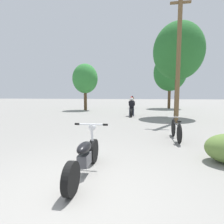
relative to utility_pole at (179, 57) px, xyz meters
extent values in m
plane|color=gray|center=(-3.31, -7.82, -3.71)|extent=(120.00, 120.00, 0.00)
cylinder|color=brown|center=(0.00, 0.00, -0.09)|extent=(0.24, 0.24, 7.23)
cube|color=brown|center=(0.00, 0.00, 2.92)|extent=(1.10, 0.10, 0.12)
cylinder|color=#513A23|center=(0.55, 2.73, -1.92)|extent=(0.32, 0.32, 3.59)
ellipsoid|color=#286B2D|center=(0.55, 2.73, 0.98)|extent=(3.50, 3.15, 4.03)
cylinder|color=#513A23|center=(1.37, 10.84, -2.21)|extent=(0.32, 0.32, 3.00)
ellipsoid|color=#286B2D|center=(1.37, 10.84, 0.47)|extent=(3.72, 3.35, 4.28)
cylinder|color=#513A23|center=(-7.67, 7.14, -2.49)|extent=(0.32, 0.32, 2.45)
ellipsoid|color=#337F38|center=(-7.67, 7.14, -0.43)|extent=(2.62, 2.35, 3.01)
cylinder|color=black|center=(-3.25, -6.50, -3.42)|extent=(0.12, 0.57, 0.57)
cylinder|color=black|center=(-3.25, -7.92, -3.42)|extent=(0.12, 0.57, 0.57)
ellipsoid|color=black|center=(-3.25, -7.21, -3.12)|extent=(0.24, 0.60, 0.20)
cube|color=#4C4C51|center=(-3.25, -7.21, -3.37)|extent=(0.20, 0.36, 0.24)
cylinder|color=silver|center=(-3.25, -6.59, -3.09)|extent=(0.06, 0.23, 0.69)
cylinder|color=silver|center=(-3.25, -6.68, -2.75)|extent=(0.66, 0.04, 0.04)
cylinder|color=black|center=(-3.58, -6.68, -2.75)|extent=(0.11, 0.05, 0.05)
cylinder|color=black|center=(-2.92, -6.68, -2.75)|extent=(0.11, 0.05, 0.05)
sphere|color=silver|center=(-3.25, -6.59, -2.83)|extent=(0.17, 0.17, 0.17)
cylinder|color=black|center=(-2.69, 3.55, -3.43)|extent=(0.12, 0.56, 0.56)
cylinder|color=black|center=(-2.69, 2.13, -3.43)|extent=(0.12, 0.56, 0.56)
cube|color=black|center=(-2.69, 2.84, -3.25)|extent=(0.20, 0.91, 0.28)
cylinder|color=silver|center=(-2.69, 3.45, -2.80)|extent=(0.50, 0.03, 0.03)
cylinder|color=#282D3D|center=(-2.82, 2.79, -3.41)|extent=(0.11, 0.11, 0.60)
cylinder|color=#282D3D|center=(-2.56, 2.79, -3.41)|extent=(0.11, 0.11, 0.60)
cube|color=black|center=(-2.69, 2.82, -2.82)|extent=(0.34, 0.28, 0.59)
cylinder|color=black|center=(-2.89, 2.98, -2.76)|extent=(0.08, 0.47, 0.36)
cylinder|color=black|center=(-2.49, 2.98, -2.76)|extent=(0.08, 0.47, 0.36)
sphere|color=white|center=(-2.69, 2.86, -2.42)|extent=(0.23, 0.23, 0.23)
cylinder|color=black|center=(-3.00, 11.26, -3.40)|extent=(0.12, 0.61, 0.61)
cylinder|color=black|center=(-3.00, 9.80, -3.40)|extent=(0.12, 0.61, 0.61)
cube|color=black|center=(-3.00, 10.53, -3.22)|extent=(0.20, 0.93, 0.28)
cylinder|color=silver|center=(-3.00, 11.16, -2.75)|extent=(0.50, 0.03, 0.03)
cylinder|color=slate|center=(-3.13, 10.48, -3.40)|extent=(0.11, 0.11, 0.62)
cylinder|color=slate|center=(-2.87, 10.48, -3.40)|extent=(0.11, 0.11, 0.62)
cube|color=silver|center=(-3.00, 10.51, -2.79)|extent=(0.34, 0.28, 0.60)
cylinder|color=silver|center=(-3.20, 10.67, -2.74)|extent=(0.08, 0.47, 0.36)
cylinder|color=silver|center=(-2.80, 10.67, -2.74)|extent=(0.08, 0.47, 0.36)
sphere|color=#B21919|center=(-3.00, 10.55, -2.40)|extent=(0.21, 0.21, 0.21)
cylinder|color=black|center=(-3.22, 21.11, -3.38)|extent=(0.12, 0.66, 0.66)
cylinder|color=black|center=(-3.22, 19.60, -3.38)|extent=(0.12, 0.66, 0.66)
cube|color=#0C4723|center=(-3.22, 20.35, -3.20)|extent=(0.20, 0.97, 0.28)
cylinder|color=silver|center=(-3.22, 21.01, -2.70)|extent=(0.50, 0.03, 0.03)
cylinder|color=#38383D|center=(-3.35, 20.30, -3.38)|extent=(0.11, 0.11, 0.65)
cylinder|color=#38383D|center=(-3.09, 20.30, -3.38)|extent=(0.11, 0.11, 0.65)
cube|color=brown|center=(-3.22, 20.33, -2.80)|extent=(0.34, 0.27, 0.53)
cylinder|color=brown|center=(-3.42, 20.49, -2.75)|extent=(0.08, 0.42, 0.33)
cylinder|color=brown|center=(-3.02, 20.49, -2.75)|extent=(0.08, 0.42, 0.33)
sphere|color=black|center=(-3.22, 20.37, -2.43)|extent=(0.24, 0.24, 0.24)
cylinder|color=black|center=(-0.82, -3.47, -3.37)|extent=(0.04, 0.67, 0.67)
cylinder|color=black|center=(-0.82, -4.49, -3.37)|extent=(0.04, 0.67, 0.67)
cylinder|color=black|center=(-0.82, -3.98, -3.14)|extent=(0.04, 0.81, 0.04)
cylinder|color=black|center=(-0.82, -4.41, -3.17)|extent=(0.03, 0.03, 0.40)
cube|color=black|center=(-0.82, -4.41, -2.97)|extent=(0.10, 0.20, 0.05)
cylinder|color=black|center=(-0.82, -3.52, -3.15)|extent=(0.03, 0.03, 0.44)
cylinder|color=silver|center=(-0.82, -3.52, -2.94)|extent=(0.44, 0.03, 0.03)
camera|label=1|loc=(-2.19, -10.49, -2.07)|focal=28.00mm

